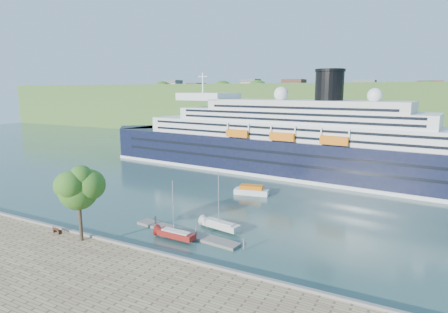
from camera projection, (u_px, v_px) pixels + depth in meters
ground at (124, 251)px, 49.40m from camera, size 400.00×400.00×0.00m
far_hillside at (341, 110)px, 173.48m from camera, size 400.00×50.00×24.00m
quay_coping at (122, 244)px, 49.02m from camera, size 220.00×0.50×0.30m
cruise_ship at (280, 122)px, 94.85m from camera, size 116.42×27.37×25.91m
park_bench at (57, 230)px, 52.89m from camera, size 1.65×0.84×1.02m
promenade_tree at (79, 200)px, 49.47m from camera, size 6.80×6.80×11.27m
floating_pontoon at (185, 233)px, 55.18m from camera, size 18.27×4.17×0.40m
sailboat_red at (176, 212)px, 52.39m from camera, size 6.40×1.98×8.20m
sailboat_white_far at (221, 203)px, 55.85m from camera, size 6.96×2.99×8.71m
tender_launch at (252, 190)px, 76.17m from camera, size 7.32×3.63×1.94m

